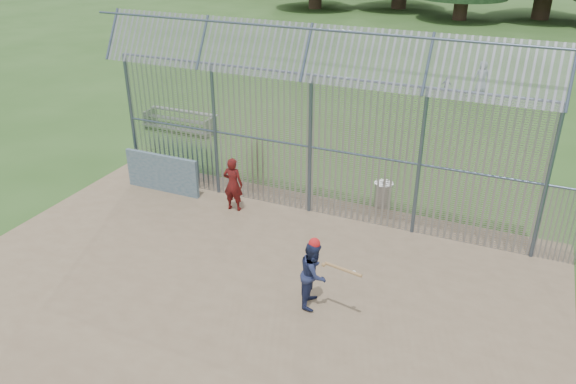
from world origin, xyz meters
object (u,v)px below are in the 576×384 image
at_px(bleacher, 180,121).
at_px(trash_can, 383,194).
at_px(onlooker, 233,184).
at_px(batter, 314,274).
at_px(dugout_wall, 162,173).

bearing_deg(bleacher, trash_can, -18.47).
relative_size(onlooker, bleacher, 0.53).
height_order(batter, trash_can, batter).
height_order(trash_can, bleacher, trash_can).
distance_m(dugout_wall, trash_can, 6.70).
relative_size(dugout_wall, trash_can, 3.05).
bearing_deg(bleacher, dugout_wall, -61.72).
relative_size(dugout_wall, batter, 1.61).
height_order(dugout_wall, batter, batter).
distance_m(batter, trash_can, 5.16).
xyz_separation_m(dugout_wall, bleacher, (-2.58, 4.80, -0.21)).
xyz_separation_m(dugout_wall, onlooker, (2.57, -0.19, 0.20)).
distance_m(dugout_wall, bleacher, 5.45).
relative_size(onlooker, trash_can, 1.96).
distance_m(trash_can, bleacher, 9.53).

